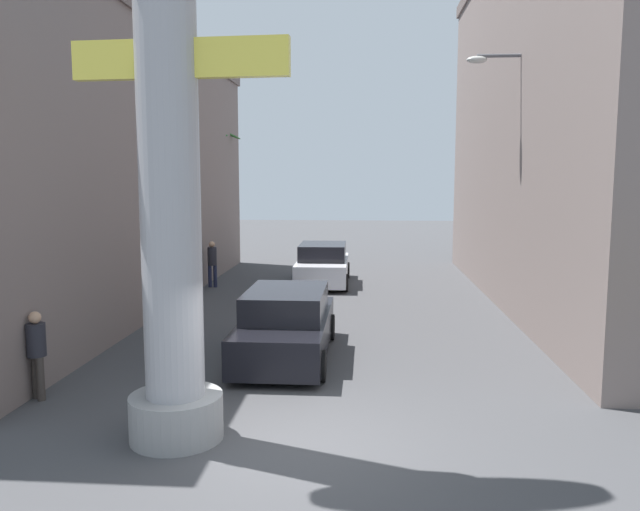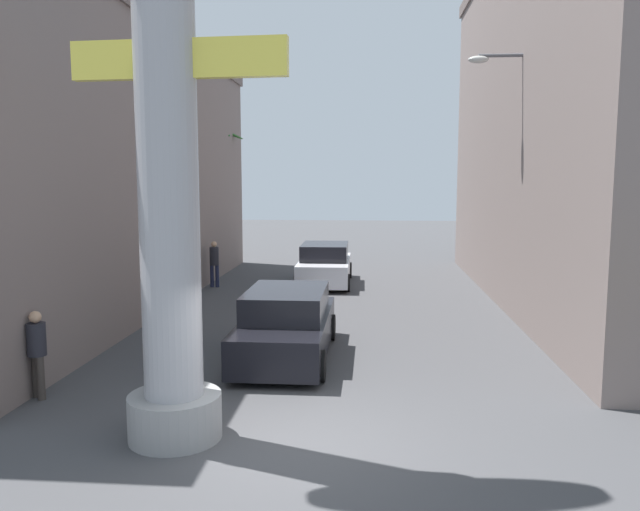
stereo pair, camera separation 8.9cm
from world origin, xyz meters
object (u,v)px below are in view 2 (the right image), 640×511
object	(u,v)px
palm_tree_near_right	(637,113)
palm_tree_far_left	(217,176)
pedestrian_mid_right	(541,292)
car_far	(325,265)
street_lamp	(536,161)
pedestrian_far_left	(214,260)
palm_tree_mid_left	(150,143)
neon_sign_pole	(166,103)
car_lead	(287,325)
pedestrian_curb_left	(37,348)

from	to	relation	value
palm_tree_near_right	palm_tree_far_left	distance (m)	19.24
palm_tree_far_left	pedestrian_mid_right	bearing A→B (deg)	-44.11
car_far	pedestrian_mid_right	size ratio (longest dim) A/B	2.57
street_lamp	palm_tree_far_left	bearing A→B (deg)	138.77
palm_tree_far_left	pedestrian_mid_right	size ratio (longest dim) A/B	3.63
street_lamp	palm_tree_near_right	xyz separation A→B (m)	(0.70, -4.76, 0.82)
palm_tree_near_right	pedestrian_far_left	distance (m)	15.24
car_far	palm_tree_mid_left	xyz separation A→B (m)	(-5.35, -3.90, 4.42)
neon_sign_pole	car_far	world-z (taller)	neon_sign_pole
neon_sign_pole	street_lamp	xyz separation A→B (m)	(7.53, 8.74, -0.62)
pedestrian_far_left	car_lead	bearing A→B (deg)	-66.27
street_lamp	palm_tree_mid_left	world-z (taller)	palm_tree_mid_left
car_lead	pedestrian_far_left	xyz separation A→B (m)	(-3.95, 8.99, 0.27)
street_lamp	pedestrian_far_left	world-z (taller)	street_lamp
neon_sign_pole	pedestrian_far_left	world-z (taller)	neon_sign_pole
pedestrian_curb_left	palm_tree_near_right	bearing A→B (deg)	12.30
car_far	pedestrian_curb_left	world-z (taller)	pedestrian_curb_left
palm_tree_near_right	neon_sign_pole	bearing A→B (deg)	-154.20
palm_tree_near_right	palm_tree_far_left	world-z (taller)	palm_tree_near_right
neon_sign_pole	car_lead	xyz separation A→B (m)	(1.12, 4.55, -4.38)
neon_sign_pole	palm_tree_mid_left	xyz separation A→B (m)	(-4.12, 10.66, 0.03)
palm_tree_mid_left	pedestrian_mid_right	world-z (taller)	palm_tree_mid_left
palm_tree_far_left	pedestrian_far_left	size ratio (longest dim) A/B	3.69
car_lead	palm_tree_mid_left	bearing A→B (deg)	130.64
palm_tree_mid_left	car_lead	bearing A→B (deg)	-49.36
palm_tree_far_left	pedestrian_mid_right	xyz separation A→B (m)	(11.49, -11.14, -3.12)
car_far	palm_tree_far_left	bearing A→B (deg)	140.67
palm_tree_mid_left	pedestrian_far_left	xyz separation A→B (m)	(1.29, 2.88, -4.15)
car_lead	palm_tree_far_left	world-z (taller)	palm_tree_far_left
neon_sign_pole	pedestrian_mid_right	world-z (taller)	neon_sign_pole
pedestrian_curb_left	car_far	bearing A→B (deg)	71.78
neon_sign_pole	car_far	distance (m)	15.25
car_far	palm_tree_near_right	world-z (taller)	palm_tree_near_right
neon_sign_pole	palm_tree_far_left	xyz separation A→B (m)	(-3.97, 18.81, -0.97)
neon_sign_pole	car_lead	size ratio (longest dim) A/B	2.43
car_lead	palm_tree_near_right	bearing A→B (deg)	-4.60
palm_tree_near_right	palm_tree_far_left	size ratio (longest dim) A/B	1.38
car_far	pedestrian_far_left	distance (m)	4.20
car_lead	car_far	distance (m)	10.00
palm_tree_mid_left	pedestrian_far_left	size ratio (longest dim) A/B	4.53
palm_tree_near_right	pedestrian_mid_right	distance (m)	5.71
car_lead	pedestrian_mid_right	distance (m)	7.13
car_far	pedestrian_mid_right	bearing A→B (deg)	-47.56
neon_sign_pole	pedestrian_mid_right	size ratio (longest dim) A/B	6.51
palm_tree_far_left	palm_tree_mid_left	xyz separation A→B (m)	(-0.15, -8.16, 1.01)
palm_tree_far_left	pedestrian_curb_left	world-z (taller)	palm_tree_far_left
neon_sign_pole	palm_tree_near_right	distance (m)	9.14
palm_tree_far_left	pedestrian_far_left	distance (m)	6.24
car_lead	street_lamp	bearing A→B (deg)	33.21
pedestrian_curb_left	pedestrian_mid_right	xyz separation A→B (m)	(10.59, 6.15, 0.07)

